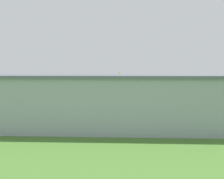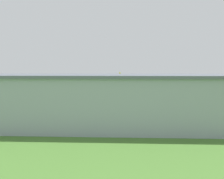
# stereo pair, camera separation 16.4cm
# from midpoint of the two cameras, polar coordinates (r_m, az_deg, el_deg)

# --- Properties ---
(ground_plane) EXTENTS (400.00, 400.00, 0.00)m
(ground_plane) POSITION_cam_midpoint_polar(r_m,az_deg,el_deg) (70.10, 3.00, -2.06)
(ground_plane) COLOR #47752D
(hangar) EXTENTS (38.14, 14.99, 7.09)m
(hangar) POSITION_cam_midpoint_polar(r_m,az_deg,el_deg) (37.42, -3.07, -2.24)
(hangar) COLOR #99A3AD
(hangar) RESTS_ON ground_plane
(biplane) EXTENTS (8.00, 7.08, 3.51)m
(biplane) POSITION_cam_midpoint_polar(r_m,az_deg,el_deg) (63.03, 1.19, 2.08)
(biplane) COLOR yellow
(person_by_parked_cars) EXTENTS (0.43, 0.43, 1.69)m
(person_by_parked_cars) POSITION_cam_midpoint_polar(r_m,az_deg,el_deg) (55.17, 18.27, -3.15)
(person_by_parked_cars) COLOR #B23333
(person_by_parked_cars) RESTS_ON ground_plane
(person_beside_truck) EXTENTS (0.53, 0.53, 1.72)m
(person_beside_truck) POSITION_cam_midpoint_polar(r_m,az_deg,el_deg) (53.48, -20.74, -3.43)
(person_beside_truck) COLOR #3F3F47
(person_beside_truck) RESTS_ON ground_plane
(person_walking_on_apron) EXTENTS (0.50, 0.50, 1.78)m
(person_walking_on_apron) POSITION_cam_midpoint_polar(r_m,az_deg,el_deg) (55.33, -17.63, -3.06)
(person_walking_on_apron) COLOR #3F3F47
(person_walking_on_apron) RESTS_ON ground_plane
(person_at_fence_line) EXTENTS (0.48, 0.48, 1.71)m
(person_at_fence_line) POSITION_cam_midpoint_polar(r_m,az_deg,el_deg) (50.86, 17.28, -3.74)
(person_at_fence_line) COLOR beige
(person_at_fence_line) RESTS_ON ground_plane
(windsock) EXTENTS (1.46, 1.28, 5.80)m
(windsock) POSITION_cam_midpoint_polar(r_m,az_deg,el_deg) (80.66, -1.44, 2.43)
(windsock) COLOR silver
(windsock) RESTS_ON ground_plane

